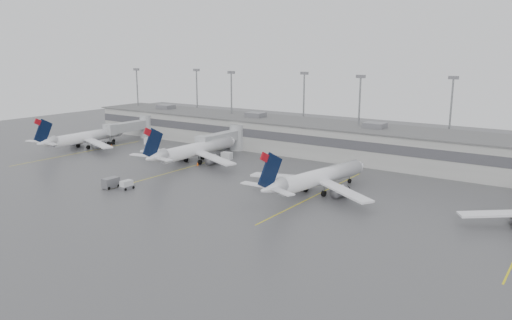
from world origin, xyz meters
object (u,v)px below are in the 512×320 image
Objects in this scene: jet_far_left at (84,137)px; jet_mid_left at (194,150)px; jet_mid_right at (317,177)px; baggage_tug at (127,186)px.

jet_far_left is 0.95× the size of jet_mid_left.
jet_mid_right is (73.82, -3.16, 0.07)m from jet_far_left.
jet_mid_left is at bearing -179.77° from jet_mid_right.
jet_far_left is 47.17m from baggage_tug.
jet_mid_left is (37.30, 3.46, 0.17)m from jet_far_left.
jet_far_left is at bearing 154.91° from baggage_tug.
jet_mid_left is at bearing 2.22° from jet_far_left.
jet_mid_right is at bearing -9.95° from jet_mid_left.
jet_far_left reaches higher than baggage_tug.
jet_mid_left is 37.12m from jet_mid_right.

